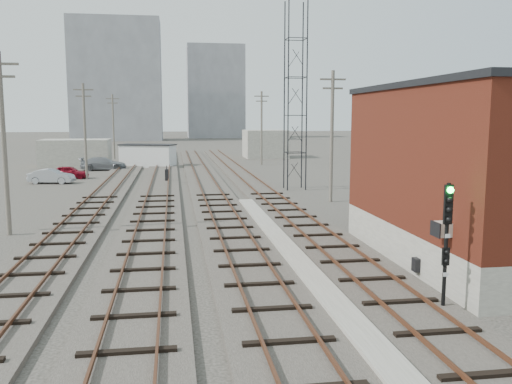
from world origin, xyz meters
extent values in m
plane|color=#282621|center=(0.00, 60.00, 0.00)|extent=(320.00, 320.00, 0.00)
cube|color=#332D28|center=(2.50, 39.00, 0.10)|extent=(3.20, 90.00, 0.20)
cube|color=#4C2816|center=(1.78, 39.00, 0.33)|extent=(0.07, 90.00, 0.12)
cube|color=#4C2816|center=(3.22, 39.00, 0.33)|extent=(0.07, 90.00, 0.12)
cube|color=#332D28|center=(-1.50, 39.00, 0.10)|extent=(3.20, 90.00, 0.20)
cube|color=#4C2816|center=(-2.22, 39.00, 0.33)|extent=(0.07, 90.00, 0.12)
cube|color=#4C2816|center=(-0.78, 39.00, 0.33)|extent=(0.07, 90.00, 0.12)
cube|color=#332D28|center=(-5.50, 39.00, 0.10)|extent=(3.20, 90.00, 0.20)
cube|color=#4C2816|center=(-6.22, 39.00, 0.33)|extent=(0.07, 90.00, 0.12)
cube|color=#4C2816|center=(-4.78, 39.00, 0.33)|extent=(0.07, 90.00, 0.12)
cube|color=#332D28|center=(-9.50, 39.00, 0.10)|extent=(3.20, 90.00, 0.20)
cube|color=#4C2816|center=(-10.22, 39.00, 0.33)|extent=(0.07, 90.00, 0.12)
cube|color=#4C2816|center=(-8.78, 39.00, 0.33)|extent=(0.07, 90.00, 0.12)
cube|color=gray|center=(0.50, 14.00, 0.13)|extent=(0.90, 28.00, 0.26)
cube|color=gray|center=(7.50, 12.00, 0.75)|extent=(6.00, 12.00, 1.50)
cube|color=#531C13|center=(7.50, 12.00, 4.25)|extent=(6.00, 12.00, 5.50)
cube|color=black|center=(7.50, 12.00, 7.10)|extent=(6.20, 12.20, 0.25)
cube|color=beige|center=(4.28, 8.00, 2.25)|extent=(0.45, 0.62, 0.45)
cube|color=black|center=(4.40, 10.00, 0.50)|extent=(0.20, 0.35, 0.50)
cylinder|color=black|center=(4.75, 34.25, 7.50)|extent=(0.10, 0.10, 15.00)
cylinder|color=black|center=(6.25, 34.25, 7.50)|extent=(0.10, 0.10, 15.00)
cylinder|color=black|center=(4.75, 35.75, 7.50)|extent=(0.10, 0.10, 15.00)
cylinder|color=black|center=(6.25, 35.75, 7.50)|extent=(0.10, 0.10, 15.00)
cylinder|color=#595147|center=(-12.50, 20.00, 4.50)|extent=(0.24, 0.24, 9.00)
cube|color=#595147|center=(-12.50, 20.00, 7.80)|extent=(1.40, 0.12, 0.12)
cylinder|color=#595147|center=(-12.50, 45.00, 4.50)|extent=(0.24, 0.24, 9.00)
cube|color=#595147|center=(-12.50, 45.00, 8.40)|extent=(1.80, 0.12, 0.12)
cube|color=#595147|center=(-12.50, 45.00, 7.80)|extent=(1.40, 0.12, 0.12)
cylinder|color=#595147|center=(-12.50, 70.00, 4.50)|extent=(0.24, 0.24, 9.00)
cube|color=#595147|center=(-12.50, 70.00, 8.40)|extent=(1.80, 0.12, 0.12)
cube|color=#595147|center=(-12.50, 70.00, 7.80)|extent=(1.40, 0.12, 0.12)
cylinder|color=#595147|center=(6.50, 28.00, 4.50)|extent=(0.24, 0.24, 9.00)
cube|color=#595147|center=(6.50, 28.00, 8.40)|extent=(1.80, 0.12, 0.12)
cube|color=#595147|center=(6.50, 28.00, 7.80)|extent=(1.40, 0.12, 0.12)
cylinder|color=#595147|center=(6.50, 58.00, 4.50)|extent=(0.24, 0.24, 9.00)
cube|color=#595147|center=(6.50, 58.00, 8.40)|extent=(1.80, 0.12, 0.12)
cube|color=#595147|center=(6.50, 58.00, 7.80)|extent=(1.40, 0.12, 0.12)
cube|color=gray|center=(-18.00, 135.00, 15.00)|extent=(22.00, 14.00, 30.00)
cube|color=gray|center=(8.00, 150.00, 13.00)|extent=(16.00, 12.00, 26.00)
cube|color=gray|center=(-16.00, 60.00, 1.60)|extent=(8.00, 5.00, 3.20)
cube|color=gray|center=(9.00, 70.00, 2.00)|extent=(6.00, 6.00, 4.00)
cube|color=gray|center=(3.70, 6.61, 0.05)|extent=(0.40, 0.40, 0.10)
cylinder|color=black|center=(3.70, 6.61, 1.97)|extent=(0.12, 0.12, 3.94)
cube|color=black|center=(3.70, 6.59, 3.30)|extent=(0.26, 0.10, 1.18)
sphere|color=#0CE533|center=(3.70, 6.50, 3.74)|extent=(0.20, 0.20, 0.20)
sphere|color=black|center=(3.70, 6.50, 3.45)|extent=(0.20, 0.20, 0.20)
sphere|color=black|center=(3.70, 6.50, 3.15)|extent=(0.20, 0.20, 0.20)
sphere|color=black|center=(3.70, 6.50, 2.86)|extent=(0.20, 0.20, 0.20)
cube|color=black|center=(3.70, 6.59, 1.72)|extent=(0.22, 0.09, 0.54)
cube|color=white|center=(3.70, 6.53, 2.36)|extent=(0.16, 0.02, 0.12)
cube|color=white|center=(3.70, 6.53, 1.18)|extent=(0.16, 0.02, 0.12)
cube|color=black|center=(-4.92, 40.95, 0.66)|extent=(0.34, 0.34, 1.10)
cylinder|color=black|center=(-4.92, 40.95, 1.38)|extent=(0.09, 0.09, 0.33)
cube|color=silver|center=(-7.30, 57.24, 1.29)|extent=(6.71, 4.50, 2.59)
cube|color=black|center=(-7.30, 57.24, 2.64)|extent=(6.97, 4.76, 0.12)
imported|color=maroon|center=(-14.23, 45.68, 0.62)|extent=(3.77, 1.78, 1.25)
imported|color=#9A9CA2|center=(-15.07, 41.92, 0.65)|extent=(4.10, 1.96, 1.30)
imported|color=gray|center=(-12.02, 53.79, 0.73)|extent=(5.07, 2.16, 1.46)
camera|label=1|loc=(-4.29, -8.14, 5.85)|focal=38.00mm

